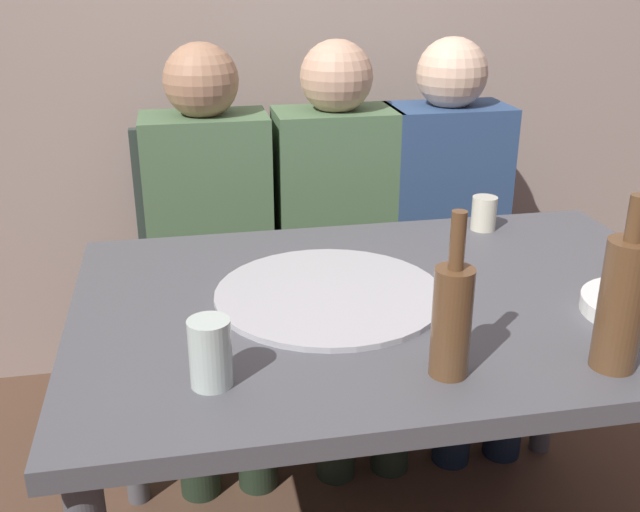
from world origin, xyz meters
TOP-DOWN VIEW (x-y plane):
  - dining_table at (0.00, 0.00)m, footprint 1.30×0.88m
  - pizza_tray at (-0.13, 0.03)m, footprint 0.47×0.47m
  - wine_bottle at (0.28, -0.33)m, footprint 0.08×0.08m
  - beer_bottle at (0.00, -0.30)m, footprint 0.07×0.07m
  - tumbler_near at (0.33, 0.35)m, footprint 0.06×0.06m
  - tumbler_far at (-0.39, -0.26)m, footprint 0.07×0.07m
  - chair_left at (-0.34, 0.84)m, footprint 0.44×0.44m
  - chair_middle at (0.04, 0.84)m, footprint 0.44×0.44m
  - chair_right at (0.39, 0.84)m, footprint 0.44×0.44m
  - guest_in_sweater at (-0.34, 0.69)m, footprint 0.36×0.56m
  - guest_in_beanie at (0.04, 0.69)m, footprint 0.36×0.56m
  - guest_by_wall at (0.39, 0.69)m, footprint 0.36×0.56m

SIDE VIEW (x-z plane):
  - chair_left at x=-0.34m, z-range 0.06..0.96m
  - chair_middle at x=0.04m, z-range 0.06..0.96m
  - chair_right at x=0.39m, z-range 0.06..0.96m
  - guest_in_sweater at x=-0.34m, z-range 0.06..1.23m
  - guest_in_beanie at x=0.04m, z-range 0.06..1.23m
  - guest_by_wall at x=0.39m, z-range 0.06..1.23m
  - dining_table at x=0.00m, z-range 0.28..1.02m
  - pizza_tray at x=-0.13m, z-range 0.74..0.75m
  - tumbler_near at x=0.33m, z-range 0.74..0.82m
  - tumbler_far at x=-0.39m, z-range 0.74..0.85m
  - beer_bottle at x=0.00m, z-range 0.70..0.99m
  - wine_bottle at x=0.28m, z-range 0.71..1.01m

